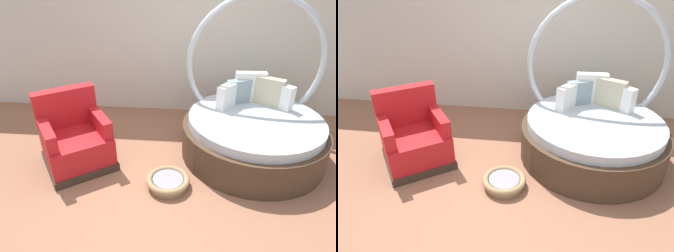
# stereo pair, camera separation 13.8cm
# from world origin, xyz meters

# --- Properties ---
(ground_plane) EXTENTS (8.00, 8.00, 0.02)m
(ground_plane) POSITION_xyz_m (0.00, 0.00, -0.01)
(ground_plane) COLOR #936047
(back_wall) EXTENTS (8.00, 0.12, 2.66)m
(back_wall) POSITION_xyz_m (0.00, 2.27, 1.33)
(back_wall) COLOR beige
(back_wall) RESTS_ON ground_plane
(round_daybed) EXTENTS (1.87, 1.87, 2.03)m
(round_daybed) POSITION_xyz_m (1.00, 0.97, 0.39)
(round_daybed) COLOR #473323
(round_daybed) RESTS_ON ground_plane
(red_armchair) EXTENTS (1.11, 1.11, 0.94)m
(red_armchair) POSITION_xyz_m (-1.27, 0.50, 0.33)
(red_armchair) COLOR #38281E
(red_armchair) RESTS_ON ground_plane
(pet_basket) EXTENTS (0.51, 0.51, 0.13)m
(pet_basket) POSITION_xyz_m (-0.05, 0.12, 0.07)
(pet_basket) COLOR #9E7F56
(pet_basket) RESTS_ON ground_plane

